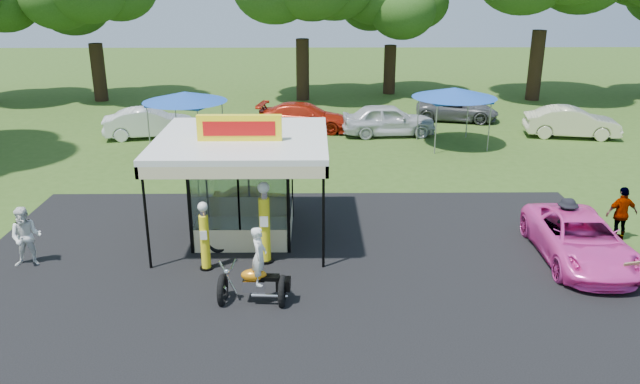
# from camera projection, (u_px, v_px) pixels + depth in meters

# --- Properties ---
(ground) EXTENTS (120.00, 120.00, 0.00)m
(ground) POSITION_uv_depth(u_px,v_px,m) (304.00, 310.00, 16.17)
(ground) COLOR #314F18
(ground) RESTS_ON ground
(asphalt_apron) EXTENTS (20.00, 14.00, 0.04)m
(asphalt_apron) POSITION_uv_depth(u_px,v_px,m) (305.00, 274.00, 18.05)
(asphalt_apron) COLOR black
(asphalt_apron) RESTS_ON ground
(gas_station_kiosk) EXTENTS (5.40, 5.40, 4.18)m
(gas_station_kiosk) POSITION_uv_depth(u_px,v_px,m) (244.00, 184.00, 20.27)
(gas_station_kiosk) COLOR white
(gas_station_kiosk) RESTS_ON ground
(gas_pump_left) EXTENTS (0.40, 0.40, 2.13)m
(gas_pump_left) POSITION_uv_depth(u_px,v_px,m) (205.00, 238.00, 18.05)
(gas_pump_left) COLOR black
(gas_pump_left) RESTS_ON ground
(gas_pump_right) EXTENTS (0.48, 0.48, 2.57)m
(gas_pump_right) POSITION_uv_depth(u_px,v_px,m) (265.00, 225.00, 18.42)
(gas_pump_right) COLOR black
(gas_pump_right) RESTS_ON ground
(motorcycle) EXTENTS (1.92, 0.99, 2.25)m
(motorcycle) POSITION_uv_depth(u_px,v_px,m) (257.00, 273.00, 16.25)
(motorcycle) COLOR black
(motorcycle) RESTS_ON ground
(spare_tires) EXTENTS (0.87, 0.55, 0.73)m
(spare_tires) POSITION_uv_depth(u_px,v_px,m) (217.00, 241.00, 19.48)
(spare_tires) COLOR black
(spare_tires) RESTS_ON ground
(a_frame_sign) EXTENTS (0.53, 0.55, 0.89)m
(a_frame_sign) POSITION_uv_depth(u_px,v_px,m) (624.00, 274.00, 17.16)
(a_frame_sign) COLOR #593819
(a_frame_sign) RESTS_ON ground
(kiosk_car) EXTENTS (2.82, 1.13, 0.96)m
(kiosk_car) POSITION_uv_depth(u_px,v_px,m) (252.00, 198.00, 22.78)
(kiosk_car) COLOR yellow
(kiosk_car) RESTS_ON ground
(pink_sedan) EXTENTS (2.50, 5.13, 1.40)m
(pink_sedan) POSITION_uv_depth(u_px,v_px,m) (580.00, 239.00, 18.76)
(pink_sedan) COLOR #FF45BA
(pink_sedan) RESTS_ON ground
(spectator_west) EXTENTS (1.00, 0.84, 1.85)m
(spectator_west) POSITION_uv_depth(u_px,v_px,m) (26.00, 237.00, 18.35)
(spectator_west) COLOR white
(spectator_west) RESTS_ON ground
(spectator_east_a) EXTENTS (1.21, 0.84, 1.72)m
(spectator_east_a) POSITION_uv_depth(u_px,v_px,m) (565.00, 224.00, 19.44)
(spectator_east_a) COLOR black
(spectator_east_a) RESTS_ON ground
(spectator_east_b) EXTENTS (1.11, 0.57, 1.81)m
(spectator_east_b) POSITION_uv_depth(u_px,v_px,m) (622.00, 214.00, 20.17)
(spectator_east_b) COLOR gray
(spectator_east_b) RESTS_ON ground
(bg_car_a) EXTENTS (4.93, 2.58, 1.55)m
(bg_car_a) POSITION_uv_depth(u_px,v_px,m) (149.00, 123.00, 32.92)
(bg_car_a) COLOR white
(bg_car_a) RESTS_ON ground
(bg_car_b) EXTENTS (5.46, 3.02, 1.50)m
(bg_car_b) POSITION_uv_depth(u_px,v_px,m) (305.00, 117.00, 34.37)
(bg_car_b) COLOR #B1210D
(bg_car_b) RESTS_ON ground
(bg_car_c) EXTENTS (5.10, 2.34, 1.69)m
(bg_car_c) POSITION_uv_depth(u_px,v_px,m) (389.00, 120.00, 33.29)
(bg_car_c) COLOR silver
(bg_car_c) RESTS_ON ground
(bg_car_d) EXTENTS (5.14, 3.28, 1.32)m
(bg_car_d) POSITION_uv_depth(u_px,v_px,m) (457.00, 109.00, 36.74)
(bg_car_d) COLOR #545557
(bg_car_d) RESTS_ON ground
(bg_car_e) EXTENTS (5.04, 2.49, 1.59)m
(bg_car_e) POSITION_uv_depth(u_px,v_px,m) (572.00, 122.00, 32.96)
(bg_car_e) COLOR beige
(bg_car_e) RESTS_ON ground
(tent_west) EXTENTS (4.09, 4.09, 2.86)m
(tent_west) POSITION_uv_depth(u_px,v_px,m) (185.00, 97.00, 30.12)
(tent_west) COLOR gray
(tent_west) RESTS_ON ground
(tent_east) EXTENTS (4.19, 4.19, 2.93)m
(tent_east) POSITION_uv_depth(u_px,v_px,m) (454.00, 93.00, 30.77)
(tent_east) COLOR gray
(tent_east) RESTS_ON ground
(oak_far_d) EXTENTS (8.00, 8.00, 9.52)m
(oak_far_d) POSITION_uv_depth(u_px,v_px,m) (392.00, 6.00, 43.18)
(oak_far_d) COLOR black
(oak_far_d) RESTS_ON ground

